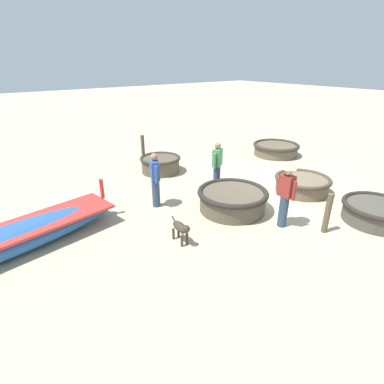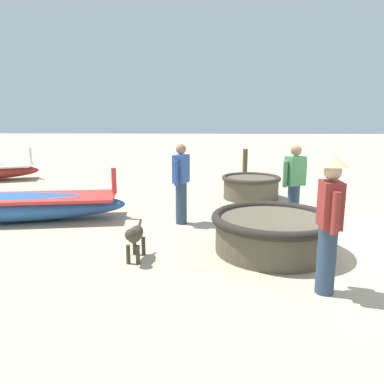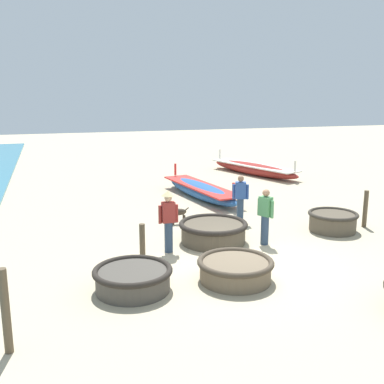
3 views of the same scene
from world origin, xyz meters
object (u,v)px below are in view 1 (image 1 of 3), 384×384
at_px(coracle_upturned, 376,212).
at_px(fisherman_by_coracle, 155,179).
at_px(coracle_far_right, 232,199).
at_px(mooring_post_shoreline, 327,213).
at_px(long_boat_green_hull, 1,243).
at_px(coracle_weathered, 302,184).
at_px(dog, 181,228).
at_px(coracle_front_right, 160,164).
at_px(fisherman_standing_left, 286,191).
at_px(fisherman_hauling, 217,165).
at_px(mooring_post_inland, 143,150).
at_px(coracle_beside_post, 276,149).

height_order(coracle_upturned, fisherman_by_coracle, fisherman_by_coracle).
xyz_separation_m(coracle_far_right, mooring_post_shoreline, (-2.22, -0.95, 0.17)).
bearing_deg(long_boat_green_hull, coracle_weathered, -103.53).
bearing_deg(long_boat_green_hull, fisherman_by_coracle, -89.64).
xyz_separation_m(coracle_far_right, dog, (-0.46, 2.08, 0.04)).
height_order(coracle_front_right, fisherman_standing_left, fisherman_standing_left).
relative_size(coracle_front_right, fisherman_hauling, 0.96).
height_order(coracle_far_right, fisherman_hauling, fisherman_hauling).
relative_size(fisherman_by_coracle, fisherman_hauling, 1.00).
height_order(dog, mooring_post_inland, mooring_post_inland).
bearing_deg(coracle_far_right, coracle_upturned, -138.12).
height_order(coracle_beside_post, coracle_upturned, same).
relative_size(fisherman_hauling, mooring_post_shoreline, 1.56).
bearing_deg(coracle_front_right, coracle_far_right, 178.59).
bearing_deg(coracle_front_right, coracle_upturned, -160.31).
relative_size(coracle_far_right, fisherman_hauling, 1.24).
relative_size(coracle_beside_post, coracle_upturned, 1.16).
distance_m(coracle_weathered, coracle_front_right, 5.00).
relative_size(coracle_beside_post, fisherman_hauling, 1.26).
bearing_deg(fisherman_hauling, coracle_weathered, -130.67).
relative_size(coracle_far_right, dog, 2.83).
relative_size(fisherman_hauling, fisherman_standing_left, 0.94).
xyz_separation_m(coracle_upturned, mooring_post_inland, (7.79, 2.40, 0.31)).
distance_m(dog, mooring_post_shoreline, 3.51).
relative_size(coracle_beside_post, dog, 2.89).
bearing_deg(coracle_far_right, coracle_weathered, -99.77).
distance_m(coracle_far_right, coracle_beside_post, 5.87).
bearing_deg(coracle_far_right, coracle_front_right, -1.41).
bearing_deg(mooring_post_inland, fisherman_by_coracle, 155.88).
height_order(long_boat_green_hull, dog, long_boat_green_hull).
distance_m(coracle_weathered, mooring_post_shoreline, 2.45).
distance_m(long_boat_green_hull, dog, 3.82).
relative_size(coracle_far_right, coracle_front_right, 1.29).
xyz_separation_m(coracle_front_right, fisherman_by_coracle, (-2.36, 1.63, 0.52)).
distance_m(coracle_far_right, mooring_post_shoreline, 2.42).
bearing_deg(mooring_post_inland, long_boat_green_hull, 123.40).
height_order(coracle_weathered, mooring_post_shoreline, mooring_post_shoreline).
bearing_deg(mooring_post_shoreline, coracle_upturned, -109.09).
distance_m(coracle_weathered, dog, 4.72).
xyz_separation_m(coracle_front_right, long_boat_green_hull, (-2.38, 5.47, -0.01)).
bearing_deg(fisherman_standing_left, mooring_post_inland, 2.83).
relative_size(coracle_weathered, dog, 2.51).
height_order(coracle_front_right, mooring_post_shoreline, mooring_post_shoreline).
bearing_deg(coracle_upturned, coracle_front_right, 19.69).
xyz_separation_m(coracle_far_right, fisherman_by_coracle, (1.50, 1.54, 0.51)).
relative_size(long_boat_green_hull, fisherman_standing_left, 3.27).
distance_m(fisherman_standing_left, dog, 2.69).
height_order(fisherman_standing_left, mooring_post_inland, fisherman_standing_left).
bearing_deg(coracle_front_right, mooring_post_shoreline, -172.01).
bearing_deg(coracle_weathered, mooring_post_inland, 25.13).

